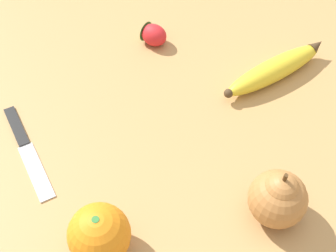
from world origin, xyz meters
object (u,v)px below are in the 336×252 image
Objects in this scene: banana at (275,69)px; paring_knife at (25,147)px; strawberry at (152,34)px; pear at (278,197)px; orange at (99,234)px.

banana is 0.41m from paring_knife.
banana reaches higher than paring_knife.
strawberry is (-0.22, 0.03, 0.00)m from banana.
pear reaches higher than strawberry.
pear is 0.36m from paring_knife.
paring_knife is (-0.16, 0.12, -0.04)m from orange.
pear is at bearing 28.03° from orange.
paring_knife is (-0.33, -0.24, -0.02)m from banana.
paring_knife is at bearing 178.33° from pear.
orange is at bearing -151.97° from pear.
banana is 0.22m from strawberry.
pear is (0.20, 0.11, 0.00)m from orange.
pear is at bearing 134.38° from paring_knife.
paring_knife is at bearing 87.51° from strawberry.
orange reaches higher than banana.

